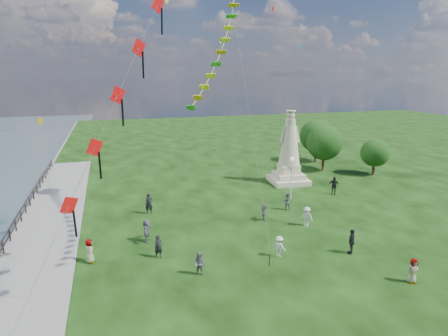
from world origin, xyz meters
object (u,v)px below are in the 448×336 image
object	(u,v)px
statue	(289,156)
person_1	(200,264)
person_2	(279,247)
person_4	(413,271)
person_3	(352,241)
person_0	(159,247)
person_6	(149,204)
person_7	(287,201)
person_8	(307,217)
person_10	(90,251)
person_5	(147,230)
person_11	(264,212)
person_9	(334,185)
lamppost	(292,169)

from	to	relation	value
statue	person_1	xyz separation A→B (m)	(-14.58, -16.91, -2.34)
person_2	person_4	world-z (taller)	person_4
person_3	person_4	xyz separation A→B (m)	(1.17, -4.30, -0.13)
person_0	person_1	size ratio (longest dim) A/B	1.05
person_1	person_6	size ratio (longest dim) A/B	0.82
person_7	person_8	world-z (taller)	person_8
person_4	person_10	xyz separation A→B (m)	(-18.40, 8.32, 0.05)
person_2	person_5	xyz separation A→B (m)	(-8.32, 5.06, 0.15)
person_6	person_8	world-z (taller)	person_6
person_8	person_3	bearing A→B (deg)	-32.52
person_10	person_11	world-z (taller)	person_10
person_3	person_8	distance (m)	5.25
person_7	person_8	distance (m)	3.98
statue	person_11	world-z (taller)	statue
person_4	person_7	size ratio (longest dim) A/B	0.97
person_2	person_10	distance (m)	12.61
person_5	person_9	size ratio (longest dim) A/B	0.94
person_2	person_3	xyz separation A→B (m)	(4.98, -1.05, 0.16)
person_5	person_6	xyz separation A→B (m)	(0.81, 5.74, 0.05)
person_11	person_3	bearing A→B (deg)	43.65
person_4	person_9	world-z (taller)	person_9
person_6	person_10	distance (m)	9.16
person_3	person_5	world-z (taller)	person_3
person_8	person_11	bearing A→B (deg)	-166.60
person_9	person_7	bearing A→B (deg)	-125.12
person_1	person_4	size ratio (longest dim) A/B	0.99
person_5	person_10	size ratio (longest dim) A/B	1.08
person_1	person_8	world-z (taller)	person_8
person_3	person_7	distance (m)	9.20
person_1	person_2	distance (m)	5.80
person_9	statue	bearing A→B (deg)	148.26
person_6	person_8	distance (m)	13.69
statue	person_2	world-z (taller)	statue
statue	lamppost	distance (m)	6.01
person_6	person_5	bearing A→B (deg)	-92.35
person_2	person_9	distance (m)	15.63
person_8	person_11	distance (m)	3.60
statue	person_8	size ratio (longest dim) A/B	5.01
person_4	person_11	bearing A→B (deg)	117.28
lamppost	person_10	world-z (taller)	lamppost
person_7	person_8	bearing A→B (deg)	100.61
person_2	person_10	bearing A→B (deg)	34.76
person_11	person_8	bearing A→B (deg)	71.14
person_0	lamppost	bearing A→B (deg)	16.55
person_1	person_9	bearing A→B (deg)	73.63
person_4	person_11	xyz separation A→B (m)	(-4.52, 11.76, -0.05)
statue	person_4	distance (m)	21.78
lamppost	person_6	bearing A→B (deg)	179.40
person_4	person_8	size ratio (longest dim) A/B	0.94
person_6	person_1	bearing A→B (deg)	-75.65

